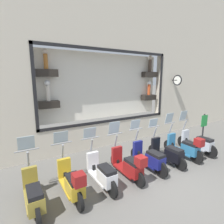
% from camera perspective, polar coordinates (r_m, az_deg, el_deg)
% --- Properties ---
extents(ground_plane, '(120.00, 120.00, 0.00)m').
position_cam_1_polar(ground_plane, '(6.10, 17.00, -20.36)').
color(ground_plane, '#66635E').
extents(building_facade, '(1.21, 36.00, 9.58)m').
position_cam_1_polar(building_facade, '(8.26, -1.37, 23.33)').
color(building_facade, beige).
rests_on(building_facade, ground_plane).
extents(scooter_silver_0, '(1.81, 0.61, 1.69)m').
position_cam_1_polar(scooter_silver_0, '(8.32, 26.28, -9.03)').
color(scooter_silver_0, black).
rests_on(scooter_silver_0, ground_plane).
extents(scooter_teal_1, '(1.80, 0.60, 1.69)m').
position_cam_1_polar(scooter_teal_1, '(7.56, 22.85, -10.46)').
color(scooter_teal_1, black).
rests_on(scooter_teal_1, ground_plane).
extents(scooter_black_2, '(1.79, 0.60, 1.55)m').
position_cam_1_polar(scooter_black_2, '(6.93, 17.84, -12.61)').
color(scooter_black_2, black).
rests_on(scooter_black_2, ground_plane).
extents(scooter_navy_3, '(1.80, 0.61, 1.62)m').
position_cam_1_polar(scooter_navy_3, '(6.32, 12.11, -14.46)').
color(scooter_navy_3, black).
rests_on(scooter_navy_3, ground_plane).
extents(scooter_red_4, '(1.79, 0.60, 1.67)m').
position_cam_1_polar(scooter_red_4, '(5.72, 5.57, -16.79)').
color(scooter_red_4, black).
rests_on(scooter_red_4, ground_plane).
extents(scooter_white_5, '(1.80, 0.61, 1.59)m').
position_cam_1_polar(scooter_white_5, '(5.36, -3.25, -19.24)').
color(scooter_white_5, black).
rests_on(scooter_white_5, ground_plane).
extents(scooter_yellow_6, '(1.80, 0.61, 1.61)m').
position_cam_1_polar(scooter_yellow_6, '(4.99, -12.95, -21.37)').
color(scooter_yellow_6, black).
rests_on(scooter_yellow_6, ground_plane).
extents(scooter_olive_7, '(1.79, 0.61, 1.62)m').
position_cam_1_polar(scooter_olive_7, '(4.93, -24.24, -23.27)').
color(scooter_olive_7, black).
rests_on(scooter_olive_7, ground_plane).
extents(shop_sign_post, '(0.36, 0.45, 1.45)m').
position_cam_1_polar(shop_sign_post, '(9.58, 27.68, -4.61)').
color(shop_sign_post, '#232326').
rests_on(shop_sign_post, ground_plane).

